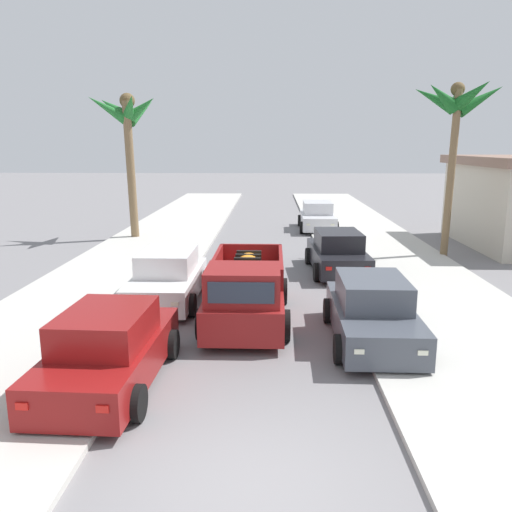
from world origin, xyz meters
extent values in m
plane|color=slate|center=(0.00, 0.00, 0.00)|extent=(160.00, 160.00, 0.00)
cube|color=beige|center=(-5.00, 12.00, 0.06)|extent=(5.13, 60.00, 0.12)
cube|color=beige|center=(5.00, 12.00, 0.06)|extent=(5.13, 60.00, 0.12)
cube|color=silver|center=(-3.83, 12.00, 0.05)|extent=(0.16, 60.00, 0.10)
cube|color=silver|center=(3.83, 12.00, 0.05)|extent=(0.16, 60.00, 0.10)
cube|color=maroon|center=(-0.29, 6.90, 0.60)|extent=(1.95, 5.11, 0.80)
cube|color=maroon|center=(-0.30, 5.30, 1.40)|extent=(1.73, 1.51, 0.80)
cube|color=#283342|center=(-0.30, 6.06, 1.42)|extent=(1.38, 0.07, 0.44)
cube|color=#283342|center=(-0.31, 4.54, 1.42)|extent=(1.46, 0.07, 0.48)
cube|color=maroon|center=(0.62, 7.76, 1.28)|extent=(0.12, 3.30, 0.56)
cube|color=maroon|center=(-1.20, 7.77, 1.28)|extent=(0.12, 3.30, 0.56)
cube|color=maroon|center=(-0.28, 9.41, 1.28)|extent=(1.88, 0.11, 0.56)
cube|color=silver|center=(-0.28, 9.50, 0.44)|extent=(1.82, 0.13, 0.20)
cylinder|color=black|center=(0.68, 5.37, 0.38)|extent=(0.26, 0.76, 0.76)
cylinder|color=black|center=(-1.28, 5.38, 0.38)|extent=(0.26, 0.76, 0.76)
cylinder|color=black|center=(0.70, 8.30, 0.38)|extent=(0.26, 0.76, 0.76)
cylinder|color=black|center=(-1.26, 8.31, 0.38)|extent=(0.26, 0.76, 0.76)
cube|color=red|center=(0.47, 9.47, 0.74)|extent=(0.22, 0.04, 0.18)
cube|color=red|center=(-1.03, 9.48, 0.74)|extent=(0.22, 0.04, 0.18)
ellipsoid|color=orange|center=(-0.29, 7.71, 1.30)|extent=(0.71, 1.70, 0.60)
sphere|color=orange|center=(-0.29, 6.76, 1.38)|extent=(0.44, 0.44, 0.44)
cube|color=black|center=(-0.28, 8.18, 1.30)|extent=(0.71, 0.12, 0.61)
cube|color=black|center=(-0.29, 7.71, 1.30)|extent=(0.71, 0.12, 0.61)
cube|color=black|center=(-0.29, 7.25, 1.30)|extent=(0.71, 0.12, 0.61)
cube|color=maroon|center=(-2.76, 3.00, 0.54)|extent=(1.92, 4.27, 0.72)
cube|color=maroon|center=(-2.76, 2.90, 1.22)|extent=(1.60, 2.16, 0.64)
cube|color=#283342|center=(-2.73, 3.87, 1.20)|extent=(1.37, 0.13, 0.52)
cube|color=#283342|center=(-2.80, 1.93, 1.20)|extent=(1.34, 0.13, 0.50)
cylinder|color=black|center=(-3.61, 4.34, 0.32)|extent=(0.24, 0.65, 0.64)
cylinder|color=black|center=(-1.81, 4.27, 0.32)|extent=(0.24, 0.65, 0.64)
cylinder|color=black|center=(-3.71, 1.74, 0.32)|extent=(0.24, 0.65, 0.64)
cylinder|color=black|center=(-1.91, 1.67, 0.32)|extent=(0.24, 0.65, 0.64)
cube|color=red|center=(-3.47, 0.92, 0.64)|extent=(0.20, 0.05, 0.12)
cube|color=white|center=(-3.29, 5.14, 0.61)|extent=(0.20, 0.05, 0.10)
cube|color=red|center=(-2.21, 0.87, 0.64)|extent=(0.20, 0.05, 0.12)
cube|color=white|center=(-2.06, 5.09, 0.61)|extent=(0.20, 0.05, 0.10)
cube|color=#474C56|center=(2.74, 5.38, 0.54)|extent=(1.83, 4.23, 0.72)
cube|color=#474C56|center=(2.74, 5.48, 1.22)|extent=(1.56, 2.13, 0.64)
cube|color=#283342|center=(2.72, 4.51, 1.20)|extent=(1.37, 0.10, 0.52)
cube|color=#283342|center=(2.76, 6.45, 1.20)|extent=(1.34, 0.10, 0.50)
cylinder|color=black|center=(3.62, 4.07, 0.32)|extent=(0.23, 0.64, 0.64)
cylinder|color=black|center=(1.81, 4.10, 0.32)|extent=(0.23, 0.64, 0.64)
cylinder|color=black|center=(3.66, 6.67, 0.32)|extent=(0.23, 0.64, 0.64)
cylinder|color=black|center=(1.86, 6.70, 0.32)|extent=(0.23, 0.64, 0.64)
cube|color=red|center=(3.41, 7.48, 0.64)|extent=(0.20, 0.04, 0.12)
cube|color=white|center=(3.32, 3.26, 0.61)|extent=(0.20, 0.04, 0.10)
cube|color=red|center=(2.14, 7.50, 0.64)|extent=(0.20, 0.04, 0.12)
cube|color=white|center=(2.08, 3.29, 0.61)|extent=(0.20, 0.04, 0.10)
cube|color=silver|center=(-2.70, 8.35, 0.54)|extent=(1.79, 4.21, 0.72)
cube|color=silver|center=(-2.70, 8.45, 1.22)|extent=(1.53, 2.11, 0.64)
cube|color=#283342|center=(-2.71, 7.48, 1.20)|extent=(1.37, 0.09, 0.52)
cube|color=#283342|center=(-2.69, 9.42, 1.20)|extent=(1.34, 0.09, 0.50)
cylinder|color=black|center=(-1.81, 7.04, 0.32)|extent=(0.22, 0.64, 0.64)
cylinder|color=black|center=(-3.61, 7.05, 0.32)|extent=(0.22, 0.64, 0.64)
cylinder|color=black|center=(-1.79, 9.64, 0.32)|extent=(0.22, 0.64, 0.64)
cylinder|color=black|center=(-3.60, 9.66, 0.32)|extent=(0.22, 0.64, 0.64)
cube|color=red|center=(-2.05, 10.45, 0.64)|extent=(0.20, 0.04, 0.12)
cube|color=white|center=(-2.10, 6.23, 0.61)|extent=(0.20, 0.04, 0.10)
cube|color=red|center=(-3.32, 10.46, 0.64)|extent=(0.20, 0.04, 0.12)
cube|color=white|center=(-3.33, 6.24, 0.61)|extent=(0.20, 0.04, 0.10)
cube|color=black|center=(2.78, 12.17, 0.54)|extent=(1.93, 4.27, 0.72)
cube|color=black|center=(2.78, 12.07, 1.22)|extent=(1.61, 2.16, 0.64)
cube|color=#283342|center=(2.74, 13.04, 1.20)|extent=(1.37, 0.14, 0.52)
cube|color=#283342|center=(2.82, 11.10, 1.20)|extent=(1.34, 0.14, 0.50)
cylinder|color=black|center=(1.82, 13.43, 0.32)|extent=(0.25, 0.65, 0.64)
cylinder|color=black|center=(3.63, 13.51, 0.32)|extent=(0.25, 0.65, 0.64)
cylinder|color=black|center=(1.93, 10.83, 0.32)|extent=(0.25, 0.65, 0.64)
cylinder|color=black|center=(3.73, 10.91, 0.32)|extent=(0.25, 0.65, 0.64)
cube|color=red|center=(2.23, 10.04, 0.64)|extent=(0.20, 0.05, 0.12)
cube|color=white|center=(2.08, 14.25, 0.61)|extent=(0.20, 0.05, 0.10)
cube|color=red|center=(3.50, 10.09, 0.64)|extent=(0.20, 0.05, 0.12)
cube|color=white|center=(3.31, 14.30, 0.61)|extent=(0.20, 0.05, 0.10)
cube|color=silver|center=(2.90, 21.80, 0.54)|extent=(1.82, 4.23, 0.72)
cube|color=silver|center=(2.91, 21.90, 1.22)|extent=(1.55, 2.12, 0.64)
cube|color=#283342|center=(2.89, 20.93, 1.20)|extent=(1.37, 0.10, 0.52)
cube|color=#283342|center=(2.92, 22.87, 1.20)|extent=(1.34, 0.10, 0.50)
cylinder|color=black|center=(3.79, 20.49, 0.32)|extent=(0.23, 0.64, 0.64)
cylinder|color=black|center=(1.98, 20.51, 0.32)|extent=(0.23, 0.64, 0.64)
cylinder|color=black|center=(3.83, 23.09, 0.32)|extent=(0.23, 0.64, 0.64)
cylinder|color=black|center=(2.02, 23.12, 0.32)|extent=(0.23, 0.64, 0.64)
cube|color=red|center=(3.57, 23.90, 0.64)|extent=(0.20, 0.04, 0.12)
cube|color=white|center=(3.49, 19.68, 0.61)|extent=(0.20, 0.04, 0.10)
cube|color=red|center=(2.30, 23.92, 0.64)|extent=(0.20, 0.04, 0.12)
cube|color=white|center=(2.26, 19.70, 0.61)|extent=(0.20, 0.04, 0.10)
cylinder|color=brown|center=(7.56, 14.79, 3.35)|extent=(0.30, 0.56, 6.70)
cone|color=#196023|center=(8.49, 14.81, 6.33)|extent=(1.90, 0.60, 1.41)
cone|color=#196023|center=(7.81, 15.60, 6.43)|extent=(1.06, 1.86, 1.24)
cone|color=#196023|center=(6.84, 15.30, 6.39)|extent=(1.83, 1.52, 1.30)
cone|color=#196023|center=(6.89, 14.44, 6.40)|extent=(1.67, 1.23, 1.27)
cone|color=#196023|center=(7.83, 13.90, 6.45)|extent=(1.09, 2.02, 1.22)
sphere|color=brown|center=(7.56, 14.79, 6.70)|extent=(0.53, 0.53, 0.53)
cylinder|color=brown|center=(-6.41, 18.53, 3.30)|extent=(0.39, 0.85, 6.61)
cone|color=#23702D|center=(-5.70, 18.41, 6.29)|extent=(1.58, 0.79, 1.29)
cone|color=#23702D|center=(-6.02, 19.50, 6.18)|extent=(1.31, 2.16, 1.54)
cone|color=#23702D|center=(-7.18, 18.91, 6.31)|extent=(1.85, 1.29, 1.28)
cone|color=#23702D|center=(-7.24, 18.08, 6.24)|extent=(1.95, 1.40, 1.42)
cone|color=#23702D|center=(-6.11, 17.82, 6.31)|extent=(1.16, 1.70, 1.27)
sphere|color=brown|center=(-6.41, 18.53, 6.60)|extent=(0.71, 0.71, 0.71)
camera|label=1|loc=(0.33, -6.14, 4.57)|focal=35.82mm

